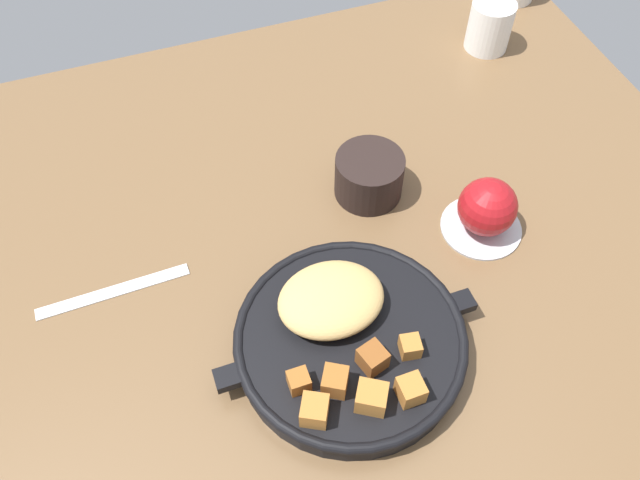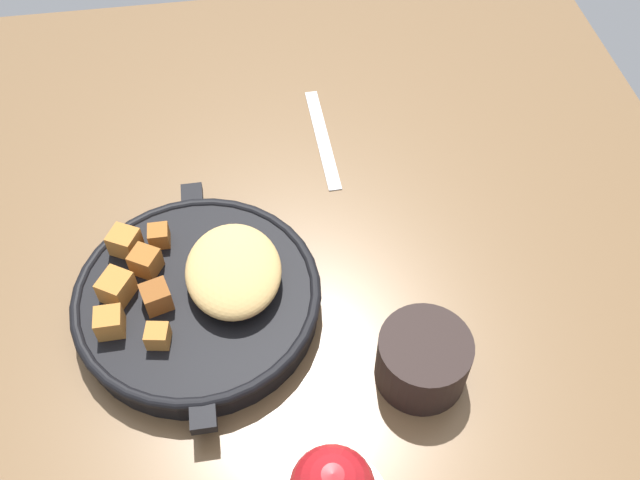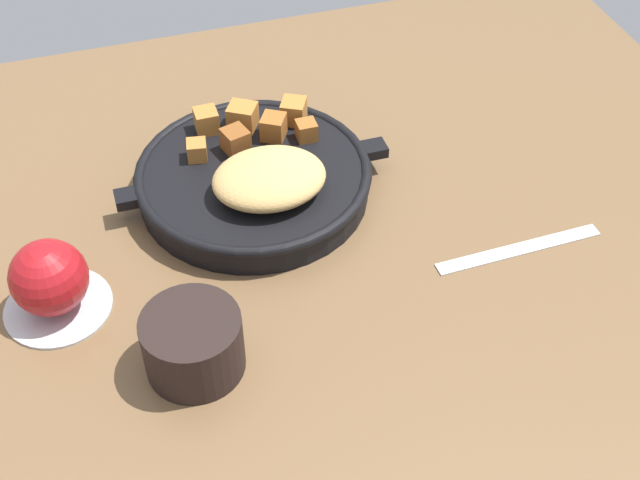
% 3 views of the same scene
% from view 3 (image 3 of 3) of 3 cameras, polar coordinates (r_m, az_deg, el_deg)
% --- Properties ---
extents(ground_plane, '(1.14, 0.95, 0.02)m').
position_cam_3_polar(ground_plane, '(0.86, -2.27, -2.80)').
color(ground_plane, brown).
extents(cast_iron_skillet, '(0.30, 0.26, 0.07)m').
position_cam_3_polar(cast_iron_skillet, '(0.92, -4.26, 4.25)').
color(cast_iron_skillet, black).
rests_on(cast_iron_skillet, ground_plane).
extents(saucer_plate, '(0.10, 0.10, 0.01)m').
position_cam_3_polar(saucer_plate, '(0.85, -17.13, -4.23)').
color(saucer_plate, '#B7BABF').
rests_on(saucer_plate, ground_plane).
extents(red_apple, '(0.07, 0.07, 0.07)m').
position_cam_3_polar(red_apple, '(0.83, -17.70, -2.42)').
color(red_apple, maroon).
rests_on(red_apple, saucer_plate).
extents(butter_knife, '(0.18, 0.02, 0.00)m').
position_cam_3_polar(butter_knife, '(0.89, 13.19, -0.57)').
color(butter_knife, silver).
rests_on(butter_knife, ground_plane).
extents(coffee_mug_dark, '(0.09, 0.09, 0.06)m').
position_cam_3_polar(coffee_mug_dark, '(0.76, -8.50, -6.88)').
color(coffee_mug_dark, black).
rests_on(coffee_mug_dark, ground_plane).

